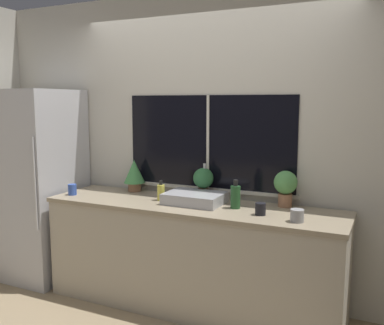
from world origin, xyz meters
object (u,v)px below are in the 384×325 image
object	(u,v)px
sink	(195,198)
potted_plant_right	(286,185)
refrigerator	(40,184)
mug_grey	(297,216)
potted_plant_center	(204,180)
mug_blue	(72,190)
soap_bottle	(161,192)
potted_plant_left	(134,173)
bottle_tall	(235,196)
mug_black	(260,209)

from	to	relation	value
sink	potted_plant_right	bearing A→B (deg)	16.11
refrigerator	potted_plant_right	world-z (taller)	refrigerator
refrigerator	mug_grey	distance (m)	2.55
potted_plant_right	mug_grey	size ratio (longest dim) A/B	3.09
potted_plant_center	mug_blue	bearing A→B (deg)	-161.32
mug_blue	soap_bottle	bearing A→B (deg)	10.36
sink	mug_grey	size ratio (longest dim) A/B	4.99
sink	potted_plant_right	size ratio (longest dim) A/B	1.61
mug_blue	mug_grey	size ratio (longest dim) A/B	1.04
potted_plant_left	bottle_tall	bearing A→B (deg)	-11.41
bottle_tall	mug_grey	size ratio (longest dim) A/B	2.43
soap_bottle	bottle_tall	xyz separation A→B (m)	(0.67, 0.01, 0.02)
refrigerator	sink	distance (m)	1.66
mug_grey	potted_plant_right	bearing A→B (deg)	113.89
refrigerator	mug_black	world-z (taller)	refrigerator
potted_plant_center	potted_plant_right	xyz separation A→B (m)	(0.72, 0.00, 0.01)
potted_plant_center	mug_black	xyz separation A→B (m)	(0.61, -0.33, -0.12)
mug_blue	mug_grey	world-z (taller)	mug_blue
bottle_tall	potted_plant_center	bearing A→B (deg)	149.49
sink	refrigerator	bearing A→B (deg)	-178.18
potted_plant_left	mug_black	bearing A→B (deg)	-14.10
mug_blue	mug_grey	distance (m)	2.04
mug_blue	mug_grey	xyz separation A→B (m)	(2.04, -0.02, -0.00)
bottle_tall	potted_plant_left	bearing A→B (deg)	168.59
sink	mug_black	size ratio (longest dim) A/B	5.18
mug_blue	bottle_tall	bearing A→B (deg)	6.22
sink	potted_plant_left	xyz separation A→B (m)	(-0.73, 0.20, 0.13)
potted_plant_left	mug_grey	bearing A→B (deg)	-14.06
mug_black	potted_plant_left	bearing A→B (deg)	165.90
potted_plant_right	soap_bottle	distance (m)	1.05
mug_black	mug_grey	distance (m)	0.30
potted_plant_right	mug_black	xyz separation A→B (m)	(-0.11, -0.33, -0.13)
potted_plant_center	mug_grey	size ratio (longest dim) A/B	2.83
mug_blue	sink	bearing A→B (deg)	8.89
mug_blue	mug_black	size ratio (longest dim) A/B	1.08
potted_plant_right	soap_bottle	bearing A→B (deg)	-167.21
refrigerator	bottle_tall	bearing A→B (deg)	1.07
refrigerator	soap_bottle	xyz separation A→B (m)	(1.35, 0.03, 0.04)
potted_plant_left	mug_blue	xyz separation A→B (m)	(-0.42, -0.38, -0.12)
potted_plant_left	mug_black	size ratio (longest dim) A/B	3.26
soap_bottle	mug_black	world-z (taller)	soap_bottle
refrigerator	potted_plant_left	distance (m)	0.98
refrigerator	potted_plant_left	world-z (taller)	refrigerator
potted_plant_center	potted_plant_left	bearing A→B (deg)	180.00
bottle_tall	mug_blue	xyz separation A→B (m)	(-1.51, -0.16, -0.05)
refrigerator	soap_bottle	distance (m)	1.35
potted_plant_center	mug_grey	world-z (taller)	potted_plant_center
refrigerator	mug_blue	size ratio (longest dim) A/B	18.78
bottle_tall	mug_black	bearing A→B (deg)	-25.45
mug_blue	mug_black	bearing A→B (deg)	1.67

